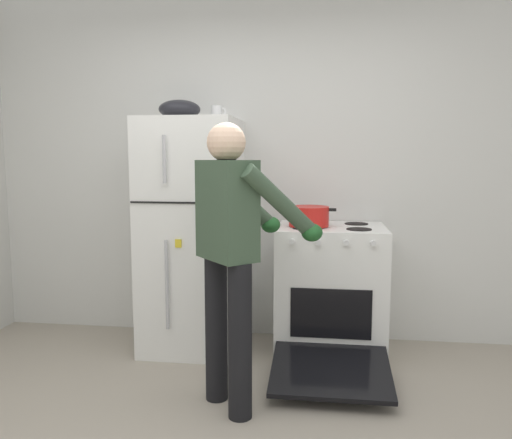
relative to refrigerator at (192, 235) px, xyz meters
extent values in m
cube|color=silver|center=(0.47, 0.38, 0.50)|extent=(6.00, 0.10, 2.70)
cube|color=white|center=(0.00, 0.00, 0.00)|extent=(0.68, 0.68, 1.69)
cube|color=black|center=(0.00, -0.34, 0.27)|extent=(0.67, 0.01, 0.01)
cylinder|color=#B7B7BC|center=(-0.08, -0.36, -0.29)|extent=(0.02, 0.02, 0.61)
cylinder|color=#B7B7BC|center=(-0.08, -0.36, 0.56)|extent=(0.02, 0.02, 0.32)
cube|color=green|center=(0.21, -0.35, -0.12)|extent=(0.04, 0.01, 0.06)
cube|color=yellow|center=(-0.01, -0.35, 0.00)|extent=(0.04, 0.01, 0.06)
cube|color=white|center=(1.02, 0.00, -0.38)|extent=(0.76, 0.64, 0.93)
cube|color=black|center=(1.02, -0.32, -0.45)|extent=(0.53, 0.01, 0.33)
cylinder|color=black|center=(0.83, -0.14, 0.09)|extent=(0.17, 0.17, 0.01)
cylinder|color=black|center=(1.20, -0.14, 0.09)|extent=(0.17, 0.17, 0.01)
cylinder|color=black|center=(0.83, 0.14, 0.09)|extent=(0.17, 0.17, 0.01)
cylinder|color=black|center=(1.20, 0.14, 0.09)|extent=(0.17, 0.17, 0.01)
cylinder|color=silver|center=(0.76, -0.33, 0.02)|extent=(0.04, 0.03, 0.04)
cylinder|color=silver|center=(0.93, -0.33, 0.02)|extent=(0.04, 0.03, 0.04)
cylinder|color=silver|center=(1.11, -0.33, 0.02)|extent=(0.04, 0.03, 0.04)
cylinder|color=silver|center=(1.28, -0.33, 0.02)|extent=(0.04, 0.03, 0.04)
cube|color=black|center=(1.02, -0.61, -0.72)|extent=(0.72, 0.59, 0.12)
cylinder|color=black|center=(0.35, -0.81, -0.42)|extent=(0.13, 0.13, 0.86)
cylinder|color=black|center=(0.52, -1.01, -0.42)|extent=(0.13, 0.13, 0.86)
cube|color=#384C38|center=(0.44, -0.91, 0.28)|extent=(0.39, 0.40, 0.54)
sphere|color=beige|center=(0.44, -0.91, 0.65)|extent=(0.21, 0.21, 0.21)
sphere|color=#252525|center=(0.44, -0.91, 0.61)|extent=(0.15, 0.15, 0.15)
cylinder|color=#384C38|center=(0.47, -0.61, 0.33)|extent=(0.43, 0.39, 0.42)
cylinder|color=#384C38|center=(0.73, -0.92, 0.33)|extent=(0.43, 0.39, 0.42)
ellipsoid|color=#1E5123|center=(0.63, -0.47, 0.15)|extent=(0.12, 0.18, 0.10)
ellipsoid|color=#1E5123|center=(0.89, -0.77, 0.15)|extent=(0.12, 0.18, 0.10)
cylinder|color=red|center=(0.86, -0.05, 0.16)|extent=(0.28, 0.28, 0.14)
cube|color=black|center=(0.69, -0.05, 0.21)|extent=(0.05, 0.03, 0.02)
cube|color=black|center=(1.02, -0.05, 0.21)|extent=(0.05, 0.03, 0.02)
cylinder|color=silver|center=(0.18, 0.05, 0.89)|extent=(0.08, 0.08, 0.10)
torus|color=silver|center=(0.22, 0.05, 0.90)|extent=(0.06, 0.01, 0.06)
ellipsoid|color=black|center=(-0.08, 0.00, 0.91)|extent=(0.30, 0.30, 0.13)
camera|label=1|loc=(0.96, -3.59, 0.57)|focal=35.46mm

